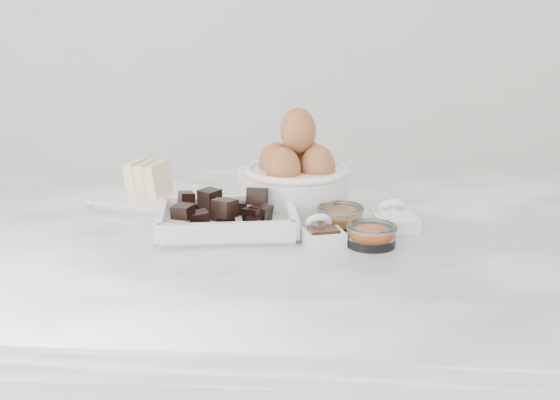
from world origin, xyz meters
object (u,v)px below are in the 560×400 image
at_px(salt_spoon, 395,219).
at_px(sugar_ramekin, 261,181).
at_px(chocolate_dish, 226,216).
at_px(honey_bowl, 341,215).
at_px(zest_bowl, 372,235).
at_px(vanilla_spoon, 322,234).
at_px(butter_plate, 154,189).
at_px(egg_bowl, 296,176).

bearing_deg(salt_spoon, sugar_ramekin, 140.89).
distance_m(chocolate_dish, salt_spoon, 0.25).
height_order(sugar_ramekin, honey_bowl, sugar_ramekin).
bearing_deg(sugar_ramekin, zest_bowl, -55.28).
xyz_separation_m(chocolate_dish, vanilla_spoon, (0.14, -0.05, -0.01)).
bearing_deg(sugar_ramekin, butter_plate, -163.87).
height_order(butter_plate, salt_spoon, butter_plate).
bearing_deg(vanilla_spoon, salt_spoon, 34.14).
bearing_deg(chocolate_dish, sugar_ramekin, 80.66).
bearing_deg(vanilla_spoon, chocolate_dish, 160.57).
height_order(butter_plate, egg_bowl, egg_bowl).
bearing_deg(zest_bowl, honey_bowl, 114.25).
height_order(chocolate_dish, vanilla_spoon, chocolate_dish).
bearing_deg(sugar_ramekin, vanilla_spoon, -66.44).
relative_size(zest_bowl, vanilla_spoon, 0.91).
bearing_deg(salt_spoon, butter_plate, 162.15).
relative_size(chocolate_dish, egg_bowl, 1.30).
relative_size(vanilla_spoon, salt_spoon, 0.95).
bearing_deg(butter_plate, honey_bowl, -20.06).
relative_size(chocolate_dish, sugar_ramekin, 2.79).
xyz_separation_m(chocolate_dish, salt_spoon, (0.25, 0.02, -0.01)).
xyz_separation_m(egg_bowl, honey_bowl, (0.07, -0.09, -0.04)).
bearing_deg(sugar_ramekin, chocolate_dish, -99.34).
bearing_deg(chocolate_dish, vanilla_spoon, -19.43).
distance_m(sugar_ramekin, egg_bowl, 0.10).
bearing_deg(butter_plate, sugar_ramekin, 16.13).
distance_m(egg_bowl, salt_spoon, 0.19).
bearing_deg(salt_spoon, chocolate_dish, -174.67).
bearing_deg(butter_plate, chocolate_dish, -46.55).
bearing_deg(zest_bowl, vanilla_spoon, 173.96).
height_order(honey_bowl, salt_spoon, salt_spoon).
bearing_deg(chocolate_dish, salt_spoon, 5.33).
relative_size(butter_plate, sugar_ramekin, 2.64).
height_order(zest_bowl, vanilla_spoon, vanilla_spoon).
xyz_separation_m(butter_plate, honey_bowl, (0.31, -0.11, -0.01)).
bearing_deg(sugar_ramekin, egg_bowl, -49.29).
xyz_separation_m(chocolate_dish, butter_plate, (-0.14, 0.15, -0.00)).
distance_m(egg_bowl, zest_bowl, 0.22).
distance_m(butter_plate, zest_bowl, 0.41).
distance_m(egg_bowl, vanilla_spoon, 0.19).
height_order(sugar_ramekin, egg_bowl, egg_bowl).
bearing_deg(vanilla_spoon, egg_bowl, 104.18).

